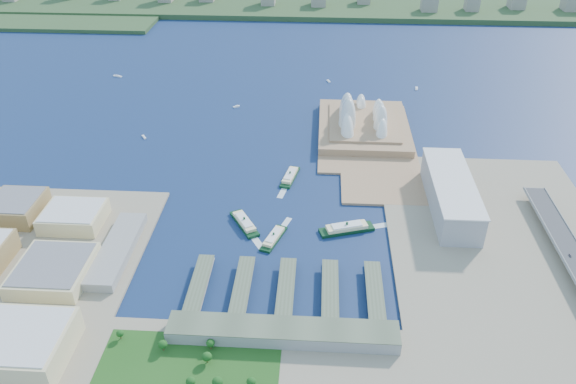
# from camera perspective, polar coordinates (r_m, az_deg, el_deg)

# --- Properties ---
(ground) EXTENTS (3000.00, 3000.00, 0.00)m
(ground) POSITION_cam_1_polar(r_m,az_deg,el_deg) (605.76, -1.05, -5.31)
(ground) COLOR #0E1D45
(ground) RESTS_ON ground
(west_land) EXTENTS (220.00, 390.00, 3.00)m
(west_land) POSITION_cam_1_polar(r_m,az_deg,el_deg) (599.77, -26.88, -9.86)
(west_land) COLOR gray
(west_land) RESTS_ON ground
(east_land) EXTENTS (240.00, 500.00, 3.00)m
(east_land) POSITION_cam_1_polar(r_m,az_deg,el_deg) (598.81, 22.37, -8.62)
(east_land) COLOR gray
(east_land) RESTS_ON ground
(peninsula) EXTENTS (135.00, 220.00, 3.00)m
(peninsula) POSITION_cam_1_polar(r_m,az_deg,el_deg) (827.12, 7.86, 5.62)
(peninsula) COLOR #9C7855
(peninsula) RESTS_ON ground
(far_shore) EXTENTS (2200.00, 260.00, 12.00)m
(far_shore) POSITION_cam_1_polar(r_m,az_deg,el_deg) (1502.49, 2.02, 18.41)
(far_shore) COLOR #2D4926
(far_shore) RESTS_ON ground
(opera_house) EXTENTS (134.00, 180.00, 58.00)m
(opera_house) POSITION_cam_1_polar(r_m,az_deg,el_deg) (831.89, 7.76, 8.12)
(opera_house) COLOR white
(opera_house) RESTS_ON peninsula
(toaster_building) EXTENTS (45.00, 155.00, 35.00)m
(toaster_building) POSITION_cam_1_polar(r_m,az_deg,el_deg) (675.92, 16.20, -0.21)
(toaster_building) COLOR #929298
(toaster_building) RESTS_ON east_land
(west_buildings) EXTENTS (200.00, 280.00, 27.00)m
(west_buildings) POSITION_cam_1_polar(r_m,az_deg,el_deg) (613.28, -25.78, -6.68)
(west_buildings) COLOR olive
(west_buildings) RESTS_ON west_land
(ferry_wharves) EXTENTS (184.00, 90.00, 9.30)m
(ferry_wharves) POSITION_cam_1_polar(r_m,az_deg,el_deg) (544.67, -0.19, -9.82)
(ferry_wharves) COLOR #4D5843
(ferry_wharves) RESTS_ON ground
(terminal_building) EXTENTS (200.00, 28.00, 12.00)m
(terminal_building) POSITION_cam_1_polar(r_m,az_deg,el_deg) (498.83, -0.54, -14.09)
(terminal_building) COLOR gray
(terminal_building) RESTS_ON south_land
(park) EXTENTS (150.00, 110.00, 16.00)m
(park) POSITION_cam_1_polar(r_m,az_deg,el_deg) (471.52, -10.65, -18.13)
(park) COLOR #194714
(park) RESTS_ON south_land
(ferry_a) EXTENTS (39.74, 54.35, 10.36)m
(ferry_a) POSITION_cam_1_polar(r_m,az_deg,el_deg) (632.60, -4.46, -2.98)
(ferry_a) COLOR #0C3217
(ferry_a) RESTS_ON ground
(ferry_b) EXTENTS (23.92, 53.85, 9.88)m
(ferry_b) POSITION_cam_1_polar(r_m,az_deg,el_deg) (716.39, 0.21, 1.74)
(ferry_b) COLOR #0C3217
(ferry_b) RESTS_ON ground
(ferry_c) EXTENTS (27.58, 49.87, 9.17)m
(ferry_c) POSITION_cam_1_polar(r_m,az_deg,el_deg) (609.21, -1.47, -4.53)
(ferry_c) COLOR #0C3217
(ferry_c) RESTS_ON ground
(ferry_d) EXTENTS (63.03, 33.52, 11.57)m
(ferry_d) POSITION_cam_1_polar(r_m,az_deg,el_deg) (624.72, 5.99, -3.52)
(ferry_d) COLOR #0C3217
(ferry_d) RESTS_ON ground
(boat_a) EXTENTS (9.70, 12.39, 2.46)m
(boat_a) POSITION_cam_1_polar(r_m,az_deg,el_deg) (845.28, -14.43, 5.46)
(boat_a) COLOR white
(boat_a) RESTS_ON ground
(boat_b) EXTENTS (11.01, 9.69, 2.95)m
(boat_b) POSITION_cam_1_polar(r_m,az_deg,el_deg) (920.10, -5.25, 8.66)
(boat_b) COLOR white
(boat_b) RESTS_ON ground
(boat_c) EXTENTS (6.00, 13.95, 3.04)m
(boat_c) POSITION_cam_1_polar(r_m,az_deg,el_deg) (1011.74, 12.92, 10.24)
(boat_c) COLOR white
(boat_c) RESTS_ON ground
(boat_d) EXTENTS (17.66, 9.16, 2.93)m
(boat_d) POSITION_cam_1_polar(r_m,az_deg,el_deg) (1087.49, -16.94, 11.22)
(boat_d) COLOR white
(boat_d) RESTS_ON ground
(boat_e) EXTENTS (7.30, 12.01, 2.81)m
(boat_e) POSITION_cam_1_polar(r_m,az_deg,el_deg) (1021.55, 4.15, 11.19)
(boat_e) COLOR white
(boat_e) RESTS_ON ground
(car_c) EXTENTS (1.77, 4.35, 1.26)m
(car_c) POSITION_cam_1_polar(r_m,az_deg,el_deg) (632.50, 26.74, -5.80)
(car_c) COLOR slate
(car_c) RESTS_ON expressway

